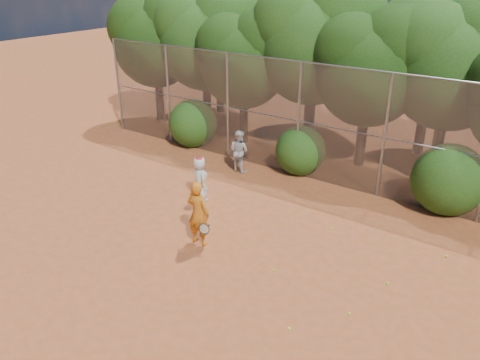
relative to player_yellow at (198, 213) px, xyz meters
The scene contains 23 objects.
ground 1.40m from the player_yellow, 27.53° to the right, with size 80.00×80.00×0.00m, color #9E4B23.
fence_back 5.68m from the player_yellow, 81.47° to the left, with size 20.05×0.09×4.03m.
tree_0 11.76m from the player_yellow, 138.40° to the left, with size 4.38×3.81×6.00m.
tree_1 10.55m from the player_yellow, 126.68° to the left, with size 4.64×4.03×6.35m.
tree_2 8.56m from the player_yellow, 115.51° to the left, with size 3.99×3.47×5.47m.
tree_3 9.10m from the player_yellow, 96.78° to the left, with size 4.89×4.26×6.70m.
tree_4 8.38m from the player_yellow, 79.05° to the left, with size 4.19×3.64×5.73m.
tree_5 9.94m from the player_yellow, 64.90° to the left, with size 4.51×3.92×6.17m.
tree_9 12.95m from the player_yellow, 124.05° to the left, with size 4.83×4.20×6.62m.
tree_10 11.36m from the player_yellow, 100.67° to the left, with size 5.15×4.48×7.06m.
tree_11 11.07m from the player_yellow, 73.51° to the left, with size 4.64×4.03×6.35m.
bush_0 7.70m from the player_yellow, 131.04° to the left, with size 2.00×2.00×2.00m, color #1D4411.
bush_1 5.81m from the player_yellow, 90.54° to the left, with size 1.80×1.80×1.80m, color #1D4411.
bush_2 7.63m from the player_yellow, 49.58° to the left, with size 2.20×2.20×2.20m, color #1D4411.
player_yellow is the anchor object (origin of this frame).
player_teen 2.57m from the player_yellow, 128.40° to the left, with size 0.85×0.76×1.48m.
player_white 5.03m from the player_yellow, 112.54° to the left, with size 0.87×0.76×1.53m.
ball_0 4.58m from the player_yellow, ahead, with size 0.07×0.07×0.07m, color #C3E229.
ball_1 3.90m from the player_yellow, 45.10° to the left, with size 0.07×0.07×0.07m, color #C3E229.
ball_2 4.04m from the player_yellow, 22.76° to the right, with size 0.07×0.07×0.07m, color #C3E229.
ball_3 5.01m from the player_yellow, 13.22° to the left, with size 0.07×0.07×0.07m, color #C3E229.
ball_4 2.49m from the player_yellow, ahead, with size 0.07×0.07×0.07m, color #C3E229.
ball_5 6.53m from the player_yellow, 28.66° to the left, with size 0.07×0.07×0.07m, color #C3E229.
Camera 1 is at (6.13, -7.74, 6.88)m, focal length 35.00 mm.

